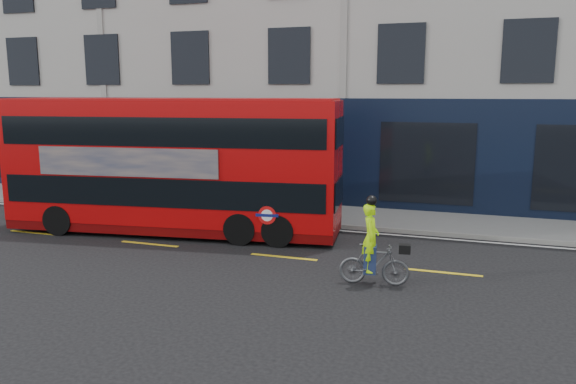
% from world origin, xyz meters
% --- Properties ---
extents(ground, '(120.00, 120.00, 0.00)m').
position_xyz_m(ground, '(0.00, 0.00, 0.00)').
color(ground, black).
rests_on(ground, ground).
extents(pavement, '(60.00, 3.00, 0.12)m').
position_xyz_m(pavement, '(0.00, 6.50, 0.06)').
color(pavement, gray).
rests_on(pavement, ground).
extents(kerb, '(60.00, 0.12, 0.13)m').
position_xyz_m(kerb, '(0.00, 5.00, 0.07)').
color(kerb, gray).
rests_on(kerb, ground).
extents(building_terrace, '(50.00, 10.07, 15.00)m').
position_xyz_m(building_terrace, '(0.00, 12.94, 7.49)').
color(building_terrace, '#A19E97').
rests_on(building_terrace, ground).
extents(road_edge_line, '(58.00, 0.10, 0.01)m').
position_xyz_m(road_edge_line, '(0.00, 4.70, 0.00)').
color(road_edge_line, silver).
rests_on(road_edge_line, ground).
extents(lane_dashes, '(58.00, 0.12, 0.01)m').
position_xyz_m(lane_dashes, '(0.00, 1.50, 0.00)').
color(lane_dashes, gold).
rests_on(lane_dashes, ground).
extents(bus, '(10.23, 3.51, 4.04)m').
position_xyz_m(bus, '(-3.99, 2.98, 2.07)').
color(bus, '#AB0607').
rests_on(bus, ground).
extents(cyclist, '(1.59, 0.63, 2.02)m').
position_xyz_m(cyclist, '(2.55, 0.14, 0.68)').
color(cyclist, '#4C4E52').
rests_on(cyclist, ground).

